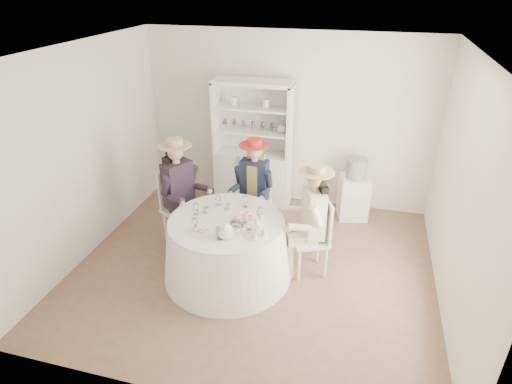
# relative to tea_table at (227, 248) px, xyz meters

# --- Properties ---
(ground) EXTENTS (4.50, 4.50, 0.00)m
(ground) POSITION_rel_tea_table_xyz_m (0.28, 0.23, -0.40)
(ground) COLOR brown
(ground) RESTS_ON ground
(ceiling) EXTENTS (4.50, 4.50, 0.00)m
(ceiling) POSITION_rel_tea_table_xyz_m (0.28, 0.23, 2.30)
(ceiling) COLOR white
(ceiling) RESTS_ON wall_back
(wall_back) EXTENTS (4.50, 0.00, 4.50)m
(wall_back) POSITION_rel_tea_table_xyz_m (0.28, 2.23, 0.95)
(wall_back) COLOR white
(wall_back) RESTS_ON ground
(wall_front) EXTENTS (4.50, 0.00, 4.50)m
(wall_front) POSITION_rel_tea_table_xyz_m (0.28, -1.77, 0.95)
(wall_front) COLOR white
(wall_front) RESTS_ON ground
(wall_left) EXTENTS (0.00, 4.50, 4.50)m
(wall_left) POSITION_rel_tea_table_xyz_m (-1.97, 0.23, 0.95)
(wall_left) COLOR white
(wall_left) RESTS_ON ground
(wall_right) EXTENTS (0.00, 4.50, 4.50)m
(wall_right) POSITION_rel_tea_table_xyz_m (2.53, 0.23, 0.95)
(wall_right) COLOR white
(wall_right) RESTS_ON ground
(tea_table) EXTENTS (1.59, 1.59, 0.80)m
(tea_table) POSITION_rel_tea_table_xyz_m (0.00, 0.00, 0.00)
(tea_table) COLOR white
(tea_table) RESTS_ON ground
(hutch) EXTENTS (1.36, 0.87, 2.02)m
(hutch) POSITION_rel_tea_table_xyz_m (-0.19, 1.94, 0.32)
(hutch) COLOR silver
(hutch) RESTS_ON ground
(side_table) EXTENTS (0.51, 0.51, 0.67)m
(side_table) POSITION_rel_tea_table_xyz_m (1.42, 1.88, -0.06)
(side_table) COLOR silver
(side_table) RESTS_ON ground
(hatbox) EXTENTS (0.33, 0.33, 0.30)m
(hatbox) POSITION_rel_tea_table_xyz_m (1.42, 1.88, 0.42)
(hatbox) COLOR black
(hatbox) RESTS_ON side_table
(guest_left) EXTENTS (0.65, 0.59, 1.53)m
(guest_left) POSITION_rel_tea_table_xyz_m (-0.85, 0.57, 0.46)
(guest_left) COLOR silver
(guest_left) RESTS_ON ground
(guest_mid) EXTENTS (0.53, 0.55, 1.45)m
(guest_mid) POSITION_rel_tea_table_xyz_m (0.07, 1.02, 0.42)
(guest_mid) COLOR silver
(guest_mid) RESTS_ON ground
(guest_right) EXTENTS (0.62, 0.56, 1.47)m
(guest_right) POSITION_rel_tea_table_xyz_m (0.96, 0.33, 0.43)
(guest_right) COLOR silver
(guest_right) RESTS_ON ground
(spare_chair) EXTENTS (0.44, 0.44, 0.94)m
(spare_chair) POSITION_rel_tea_table_xyz_m (-0.11, 1.74, 0.11)
(spare_chair) COLOR silver
(spare_chair) RESTS_ON ground
(teacup_a) EXTENTS (0.11, 0.11, 0.06)m
(teacup_a) POSITION_rel_tea_table_xyz_m (-0.29, 0.11, 0.43)
(teacup_a) COLOR white
(teacup_a) RESTS_ON tea_table
(teacup_b) EXTENTS (0.09, 0.09, 0.06)m
(teacup_b) POSITION_rel_tea_table_xyz_m (-0.06, 0.26, 0.43)
(teacup_b) COLOR white
(teacup_b) RESTS_ON tea_table
(teacup_c) EXTENTS (0.11, 0.11, 0.06)m
(teacup_c) POSITION_rel_tea_table_xyz_m (0.23, 0.11, 0.43)
(teacup_c) COLOR white
(teacup_c) RESTS_ON tea_table
(flower_bowl) EXTENTS (0.23, 0.23, 0.05)m
(flower_bowl) POSITION_rel_tea_table_xyz_m (0.19, -0.05, 0.43)
(flower_bowl) COLOR white
(flower_bowl) RESTS_ON tea_table
(flower_arrangement) EXTENTS (0.20, 0.20, 0.07)m
(flower_arrangement) POSITION_rel_tea_table_xyz_m (0.21, -0.04, 0.50)
(flower_arrangement) COLOR pink
(flower_arrangement) RESTS_ON tea_table
(table_teapot) EXTENTS (0.26, 0.18, 0.19)m
(table_teapot) POSITION_rel_tea_table_xyz_m (0.11, -0.36, 0.48)
(table_teapot) COLOR white
(table_teapot) RESTS_ON tea_table
(sandwich_plate) EXTENTS (0.25, 0.25, 0.06)m
(sandwich_plate) POSITION_rel_tea_table_xyz_m (-0.20, -0.30, 0.42)
(sandwich_plate) COLOR white
(sandwich_plate) RESTS_ON tea_table
(cupcake_stand) EXTENTS (0.25, 0.25, 0.24)m
(cupcake_stand) POSITION_rel_tea_table_xyz_m (0.43, -0.21, 0.49)
(cupcake_stand) COLOR white
(cupcake_stand) RESTS_ON tea_table
(stemware_set) EXTENTS (0.85, 0.85, 0.15)m
(stemware_set) POSITION_rel_tea_table_xyz_m (0.00, 0.00, 0.48)
(stemware_set) COLOR white
(stemware_set) RESTS_ON tea_table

